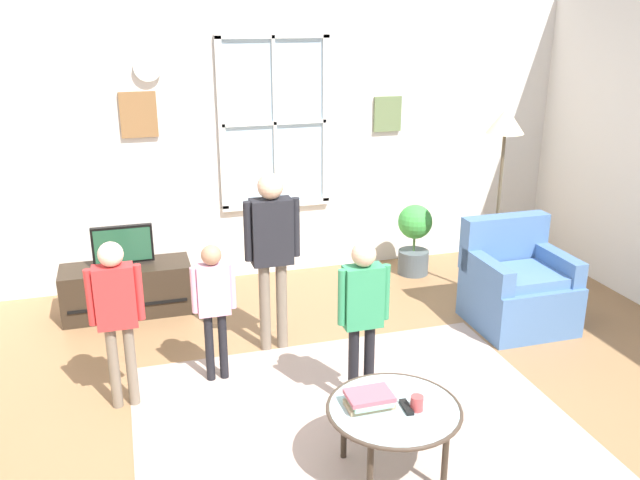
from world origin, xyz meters
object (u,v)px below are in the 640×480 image
(book_stack, at_px, (369,400))
(potted_plant_by_window, at_px, (414,237))
(coffee_table, at_px, (394,412))
(television, at_px, (123,245))
(cup, at_px, (417,403))
(remote_near_books, at_px, (406,407))
(person_green_shirt, at_px, (363,306))
(tv_stand, at_px, (127,289))
(person_black_shirt, at_px, (272,242))
(person_pink_shirt, at_px, (214,297))
(person_red_shirt, at_px, (116,306))
(floor_lamp, at_px, (504,140))
(armchair, at_px, (517,287))

(book_stack, xyz_separation_m, potted_plant_by_window, (1.51, 2.75, -0.09))
(coffee_table, bearing_deg, book_stack, 158.68)
(television, distance_m, coffee_table, 3.00)
(cup, relative_size, remote_near_books, 0.60)
(book_stack, height_order, remote_near_books, book_stack)
(cup, bearing_deg, book_stack, 156.21)
(television, relative_size, book_stack, 1.93)
(person_green_shirt, bearing_deg, tv_stand, 126.80)
(person_black_shirt, bearing_deg, person_pink_shirt, -145.15)
(television, relative_size, cup, 5.93)
(television, relative_size, remote_near_books, 3.58)
(cup, bearing_deg, person_pink_shirt, 123.34)
(person_red_shirt, bearing_deg, floor_lamp, 15.55)
(person_black_shirt, relative_size, person_pink_shirt, 1.38)
(potted_plant_by_window, bearing_deg, remote_near_books, -114.98)
(television, height_order, person_pink_shirt, person_pink_shirt)
(person_red_shirt, bearing_deg, cup, -38.18)
(person_red_shirt, bearing_deg, remote_near_books, -38.49)
(television, height_order, coffee_table, television)
(television, xyz_separation_m, coffee_table, (1.38, -2.65, -0.22))
(armchair, relative_size, floor_lamp, 0.50)
(television, bearing_deg, remote_near_books, -61.82)
(person_black_shirt, distance_m, potted_plant_by_window, 2.09)
(remote_near_books, bearing_deg, coffee_table, 153.99)
(armchair, bearing_deg, cup, -135.92)
(cup, height_order, person_red_shirt, person_red_shirt)
(armchair, distance_m, potted_plant_by_window, 1.33)
(television, xyz_separation_m, remote_near_books, (1.44, -2.68, -0.18))
(armchair, bearing_deg, potted_plant_by_window, 105.59)
(tv_stand, distance_m, person_pink_shirt, 1.51)
(person_red_shirt, bearing_deg, coffee_table, -38.95)
(person_green_shirt, bearing_deg, cup, -87.20)
(cup, distance_m, person_black_shirt, 1.81)
(person_pink_shirt, relative_size, potted_plant_by_window, 1.43)
(person_black_shirt, xyz_separation_m, person_red_shirt, (-1.13, -0.51, -0.15))
(potted_plant_by_window, bearing_deg, person_green_shirt, -122.15)
(cup, xyz_separation_m, potted_plant_by_window, (1.27, 2.85, -0.09))
(book_stack, bearing_deg, armchair, 38.26)
(book_stack, height_order, person_green_shirt, person_green_shirt)
(cup, relative_size, person_green_shirt, 0.07)
(tv_stand, distance_m, person_black_shirt, 1.60)
(cup, distance_m, remote_near_books, 0.06)
(person_black_shirt, height_order, potted_plant_by_window, person_black_shirt)
(tv_stand, distance_m, cup, 3.10)
(television, relative_size, armchair, 0.58)
(tv_stand, xyz_separation_m, person_black_shirt, (1.07, -0.99, 0.66))
(coffee_table, bearing_deg, person_pink_shirt, 121.06)
(tv_stand, bearing_deg, cup, -61.26)
(book_stack, distance_m, person_black_shirt, 1.67)
(person_pink_shirt, bearing_deg, coffee_table, -58.94)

